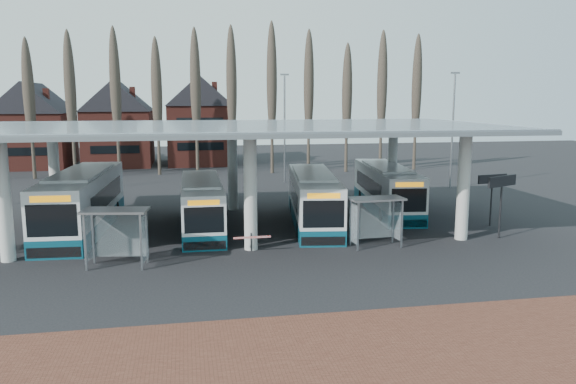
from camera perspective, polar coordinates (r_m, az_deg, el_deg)
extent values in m
plane|color=black|center=(27.58, -3.16, -7.17)|extent=(140.00, 140.00, 0.00)
cube|color=brown|center=(16.59, 2.44, -18.87)|extent=(70.00, 10.00, 0.03)
cylinder|color=silver|center=(30.41, -26.91, -0.82)|extent=(0.70, 0.70, 6.00)
cylinder|color=silver|center=(40.96, -22.64, 1.88)|extent=(0.70, 0.70, 6.00)
cylinder|color=silver|center=(29.32, -3.84, -0.15)|extent=(0.70, 0.70, 6.00)
cylinder|color=silver|center=(40.16, -5.66, 2.42)|extent=(0.70, 0.70, 6.00)
cylinder|color=silver|center=(32.91, 17.40, 0.49)|extent=(0.70, 0.70, 6.00)
cylinder|color=silver|center=(42.85, 10.56, 2.75)|extent=(0.70, 0.70, 6.00)
cube|color=gray|center=(34.42, -4.96, 6.70)|extent=(32.00, 16.00, 0.12)
cube|color=silver|center=(34.42, -4.97, 6.82)|extent=(31.50, 15.50, 0.04)
cone|color=#473D33|center=(61.03, -24.64, 8.01)|extent=(0.36, 0.36, 14.50)
ellipsoid|color=#473D33|center=(61.03, -24.75, 9.64)|extent=(1.10, 1.10, 11.02)
cone|color=#473D33|center=(60.19, -20.91, 8.24)|extent=(0.36, 0.36, 14.50)
ellipsoid|color=#473D33|center=(60.19, -21.01, 9.89)|extent=(1.10, 1.10, 11.02)
cone|color=#473D33|center=(59.61, -17.09, 8.44)|extent=(0.36, 0.36, 14.50)
ellipsoid|color=#473D33|center=(59.61, -17.17, 10.11)|extent=(1.10, 1.10, 11.02)
cone|color=#473D33|center=(59.29, -13.20, 8.60)|extent=(0.36, 0.36, 14.50)
ellipsoid|color=#473D33|center=(59.30, -13.27, 10.28)|extent=(1.10, 1.10, 11.02)
cone|color=#473D33|center=(59.24, -9.29, 8.72)|extent=(0.36, 0.36, 14.50)
ellipsoid|color=#473D33|center=(59.25, -9.34, 10.40)|extent=(1.10, 1.10, 11.02)
cone|color=#473D33|center=(59.47, -5.39, 8.80)|extent=(0.36, 0.36, 14.50)
ellipsoid|color=#473D33|center=(59.47, -5.42, 10.48)|extent=(1.10, 1.10, 11.02)
cone|color=#473D33|center=(59.95, -1.54, 8.85)|extent=(0.36, 0.36, 14.50)
ellipsoid|color=#473D33|center=(59.96, -1.54, 10.51)|extent=(1.10, 1.10, 11.02)
cone|color=#473D33|center=(60.70, 2.24, 8.85)|extent=(0.36, 0.36, 14.50)
ellipsoid|color=#473D33|center=(60.71, 2.25, 10.49)|extent=(1.10, 1.10, 11.02)
cone|color=#473D33|center=(61.70, 5.91, 8.82)|extent=(0.36, 0.36, 14.50)
ellipsoid|color=#473D33|center=(61.71, 5.94, 10.43)|extent=(1.10, 1.10, 11.02)
cone|color=#473D33|center=(62.94, 9.45, 8.75)|extent=(0.36, 0.36, 14.50)
ellipsoid|color=#473D33|center=(62.95, 9.49, 10.34)|extent=(1.10, 1.10, 11.02)
cone|color=#473D33|center=(64.41, 12.84, 8.66)|extent=(0.36, 0.36, 14.50)
ellipsoid|color=#473D33|center=(64.41, 12.89, 10.21)|extent=(1.10, 1.10, 11.02)
cube|color=maroon|center=(72.43, -24.26, 5.16)|extent=(8.00, 10.00, 7.00)
pyramid|color=black|center=(72.35, -24.64, 10.68)|extent=(8.30, 10.30, 3.50)
cube|color=maroon|center=(70.78, -16.75, 5.51)|extent=(8.00, 10.00, 7.00)
pyramid|color=black|center=(70.69, -17.02, 11.17)|extent=(8.30, 10.30, 3.50)
cube|color=maroon|center=(70.39, -9.00, 5.77)|extent=(8.00, 10.00, 7.00)
pyramid|color=black|center=(70.30, -9.15, 11.47)|extent=(8.30, 10.30, 3.50)
cylinder|color=slate|center=(53.13, -0.35, 6.34)|extent=(0.16, 0.16, 10.00)
cube|color=slate|center=(53.09, -0.35, 11.85)|extent=(0.80, 0.15, 0.15)
cylinder|color=slate|center=(51.85, 16.37, 5.89)|extent=(0.16, 0.16, 10.00)
cube|color=slate|center=(51.81, 16.64, 11.52)|extent=(0.80, 0.15, 0.15)
cube|color=silver|center=(35.97, -20.17, -0.64)|extent=(3.45, 13.06, 3.02)
cube|color=#0B4153|center=(36.24, -20.04, -2.91)|extent=(3.47, 13.08, 0.97)
cube|color=silver|center=(35.75, -20.31, 1.82)|extent=(2.89, 7.88, 0.19)
cube|color=black|center=(36.47, -19.99, -0.33)|extent=(3.29, 9.44, 1.18)
cube|color=black|center=(29.83, -22.87, -2.69)|extent=(2.42, 0.20, 1.62)
cube|color=black|center=(42.18, -18.27, 1.02)|extent=(2.33, 0.19, 1.29)
cube|color=orange|center=(29.63, -23.00, -0.65)|extent=(1.92, 0.16, 0.32)
cube|color=black|center=(30.20, -22.67, -5.69)|extent=(2.61, 0.23, 0.54)
cylinder|color=black|center=(32.69, -23.73, -4.38)|extent=(0.36, 1.05, 1.03)
cylinder|color=black|center=(32.07, -19.45, -4.38)|extent=(0.36, 1.05, 1.03)
cylinder|color=black|center=(40.11, -20.61, -1.74)|extent=(0.36, 1.05, 1.03)
cylinder|color=black|center=(39.61, -17.11, -1.69)|extent=(0.36, 1.05, 1.03)
cube|color=silver|center=(34.74, -8.76, -1.01)|extent=(2.42, 10.97, 2.55)
cube|color=#0B4153|center=(34.98, -8.71, -2.99)|extent=(2.44, 10.99, 0.82)
cube|color=silver|center=(34.52, -8.81, 1.15)|extent=(2.15, 6.59, 0.16)
cube|color=black|center=(35.17, -8.78, -0.73)|extent=(2.43, 7.90, 1.00)
cube|color=black|center=(29.38, -8.52, -2.83)|extent=(2.05, 0.07, 1.37)
cube|color=black|center=(40.10, -8.94, 0.52)|extent=(1.98, 0.07, 1.09)
cube|color=orange|center=(29.20, -8.56, -1.08)|extent=(1.63, 0.06, 0.27)
cube|color=black|center=(29.70, -8.45, -5.40)|extent=(2.21, 0.09, 0.46)
cylinder|color=black|center=(31.59, -10.48, -4.34)|extent=(0.26, 0.88, 0.88)
cylinder|color=black|center=(31.63, -6.65, -4.22)|extent=(0.26, 0.88, 0.88)
cylinder|color=black|center=(38.09, -10.40, -1.97)|extent=(0.26, 0.88, 0.88)
cylinder|color=black|center=(38.13, -7.24, -1.88)|extent=(0.26, 0.88, 0.88)
cube|color=silver|center=(35.68, 2.60, -0.41)|extent=(4.09, 12.07, 2.76)
cube|color=#0B4153|center=(35.93, 2.58, -2.50)|extent=(4.12, 12.09, 0.89)
cube|color=silver|center=(35.46, 2.62, 1.87)|extent=(3.20, 7.34, 0.18)
cube|color=black|center=(36.15, 2.53, -0.12)|extent=(3.68, 8.79, 1.09)
cube|color=black|center=(29.90, 3.63, -2.25)|extent=(2.20, 0.36, 1.48)
cube|color=black|center=(41.47, 1.86, 1.12)|extent=(2.13, 0.35, 1.18)
cube|color=orange|center=(29.72, 3.65, -0.39)|extent=(1.75, 0.29, 0.30)
cube|color=black|center=(30.25, 3.60, -5.00)|extent=(2.38, 0.40, 0.49)
cylinder|color=black|center=(32.19, 1.17, -3.86)|extent=(0.40, 0.98, 0.95)
cylinder|color=black|center=(32.42, 5.20, -3.80)|extent=(0.40, 0.98, 0.95)
cylinder|color=black|center=(39.22, 0.47, -1.44)|extent=(0.40, 0.98, 0.95)
cylinder|color=black|center=(39.41, 3.78, -1.40)|extent=(0.40, 0.98, 0.95)
cube|color=silver|center=(40.40, 9.97, 0.57)|extent=(3.84, 11.82, 2.71)
cube|color=#0B4153|center=(40.62, 9.92, -1.25)|extent=(3.86, 11.84, 0.87)
cube|color=silver|center=(40.21, 10.03, 2.54)|extent=(3.04, 7.18, 0.17)
cube|color=black|center=(40.85, 9.82, 0.80)|extent=(3.49, 8.60, 1.06)
cube|color=black|center=(34.87, 12.18, -0.82)|extent=(2.16, 0.32, 1.45)
cube|color=black|center=(45.97, 8.30, 1.80)|extent=(2.09, 0.31, 1.16)
cube|color=orange|center=(34.71, 12.24, 0.75)|extent=(1.72, 0.25, 0.29)
cube|color=black|center=(35.16, 12.09, -3.15)|extent=(2.34, 0.36, 0.48)
cylinder|color=black|center=(36.85, 9.55, -2.29)|extent=(0.38, 0.95, 0.93)
cylinder|color=black|center=(37.41, 12.89, -2.22)|extent=(0.38, 0.95, 0.93)
cylinder|color=black|center=(43.63, 7.47, -0.42)|extent=(0.38, 0.95, 0.93)
cylinder|color=black|center=(44.11, 10.32, -0.38)|extent=(0.38, 0.95, 0.93)
cube|color=gray|center=(27.58, -19.91, -4.86)|extent=(0.10, 0.10, 2.67)
cube|color=gray|center=(26.88, -14.70, -4.96)|extent=(0.10, 0.10, 2.67)
cube|color=gray|center=(28.66, -19.18, -4.29)|extent=(0.10, 0.10, 2.67)
cube|color=gray|center=(27.99, -14.16, -4.37)|extent=(0.10, 0.10, 2.67)
cube|color=gray|center=(27.45, -17.15, -1.80)|extent=(3.18, 1.94, 0.11)
cube|color=silver|center=(28.34, -16.68, -4.20)|extent=(2.54, 0.44, 2.14)
cube|color=silver|center=(28.12, -19.65, -4.46)|extent=(0.22, 1.17, 2.14)
cube|color=silver|center=(27.41, -14.32, -4.55)|extent=(0.22, 1.17, 2.14)
cube|color=gray|center=(29.55, 7.13, -3.52)|extent=(0.09, 0.09, 2.58)
cube|color=gray|center=(30.50, 11.48, -3.22)|extent=(0.09, 0.09, 2.58)
cube|color=gray|center=(30.58, 6.38, -3.06)|extent=(0.09, 0.09, 2.58)
cube|color=gray|center=(31.51, 10.61, -2.79)|extent=(0.09, 0.09, 2.58)
cube|color=gray|center=(30.25, 8.99, -0.67)|extent=(2.97, 1.61, 0.10)
cube|color=silver|center=(31.06, 8.49, -2.81)|extent=(2.47, 0.19, 2.06)
cube|color=silver|center=(30.04, 6.66, -3.19)|extent=(0.11, 1.13, 2.06)
cube|color=silver|center=(31.02, 11.13, -2.91)|extent=(0.11, 1.13, 2.06)
cylinder|color=black|center=(34.09, 20.78, -1.52)|extent=(0.11, 0.11, 3.51)
cube|color=black|center=(33.85, 20.93, 1.04)|extent=(2.26, 1.11, 0.60)
cylinder|color=black|center=(37.25, 19.94, -0.85)|extent=(0.10, 0.10, 3.18)
cube|color=black|center=(37.04, 20.06, 1.27)|extent=(2.16, 0.58, 0.55)
cube|color=black|center=(29.52, -3.76, -5.08)|extent=(0.07, 0.07, 0.97)
cube|color=red|center=(29.01, -3.67, -4.62)|extent=(1.94, 0.14, 0.09)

